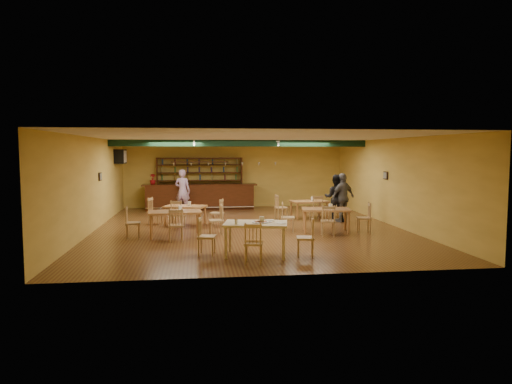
{
  "coord_description": "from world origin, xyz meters",
  "views": [
    {
      "loc": [
        -1.68,
        -15.15,
        2.54
      ],
      "look_at": [
        0.32,
        0.6,
        1.15
      ],
      "focal_mm": 32.3,
      "sensor_mm": 36.0,
      "label": 1
    }
  ],
  "objects": [
    {
      "name": "near_table",
      "position": [
        -0.29,
        -4.13,
        0.41
      ],
      "size": [
        1.68,
        1.25,
        0.82
      ],
      "primitive_type": "cube",
      "rotation": [
        0.0,
        0.0,
        -0.19
      ],
      "color": "#D1BC8C",
      "rests_on": "ground"
    },
    {
      "name": "track_rail_left",
      "position": [
        -1.8,
        3.4,
        2.94
      ],
      "size": [
        0.05,
        2.5,
        0.05
      ],
      "primitive_type": "cube",
      "color": "white",
      "rests_on": "ceiling"
    },
    {
      "name": "dining_table_d",
      "position": [
        2.34,
        -1.09,
        0.37
      ],
      "size": [
        1.64,
        1.15,
        0.75
      ],
      "primitive_type": "cube",
      "rotation": [
        0.0,
        0.0,
        -0.18
      ],
      "color": "#AB773C",
      "rests_on": "ground"
    },
    {
      "name": "patron_bar",
      "position": [
        -2.32,
        4.33,
        0.91
      ],
      "size": [
        0.77,
        0.62,
        1.81
      ],
      "primitive_type": "imported",
      "rotation": [
        0.0,
        0.0,
        2.81
      ],
      "color": "#9D54B7",
      "rests_on": "ground"
    },
    {
      "name": "pizza_tray",
      "position": [
        -0.18,
        -4.13,
        0.82
      ],
      "size": [
        0.45,
        0.45,
        0.01
      ],
      "primitive_type": "cylinder",
      "rotation": [
        0.0,
        0.0,
        -0.14
      ],
      "color": "silver",
      "rests_on": "near_table"
    },
    {
      "name": "dining_table_c",
      "position": [
        -2.36,
        -1.34,
        0.39
      ],
      "size": [
        1.62,
        1.05,
        0.78
      ],
      "primitive_type": "cube",
      "rotation": [
        0.0,
        0.0,
        0.08
      ],
      "color": "#AB773C",
      "rests_on": "ground"
    },
    {
      "name": "side_plate",
      "position": [
        0.31,
        -4.35,
        0.82
      ],
      "size": [
        0.26,
        0.26,
        0.01
      ],
      "primitive_type": "cylinder",
      "rotation": [
        0.0,
        0.0,
        -0.19
      ],
      "color": "white",
      "rests_on": "near_table"
    },
    {
      "name": "picture_left",
      "position": [
        -4.97,
        1.0,
        1.7
      ],
      "size": [
        0.04,
        0.34,
        0.28
      ],
      "primitive_type": "cube",
      "color": "black",
      "rests_on": "wall_left"
    },
    {
      "name": "floor",
      "position": [
        0.0,
        0.0,
        0.0
      ],
      "size": [
        12.0,
        12.0,
        0.0
      ],
      "primitive_type": "plane",
      "color": "#532D17",
      "rests_on": "ground"
    },
    {
      "name": "ceiling_beam",
      "position": [
        0.0,
        2.8,
        2.87
      ],
      "size": [
        10.0,
        0.3,
        0.25
      ],
      "primitive_type": "cube",
      "color": "black",
      "rests_on": "ceiling"
    },
    {
      "name": "poinsettia",
      "position": [
        -3.61,
        5.15,
        1.36
      ],
      "size": [
        0.33,
        0.33,
        0.46
      ],
      "primitive_type": "imported",
      "rotation": [
        0.0,
        0.0,
        0.35
      ],
      "color": "maroon",
      "rests_on": "bar_counter"
    },
    {
      "name": "track_rail_right",
      "position": [
        1.4,
        3.4,
        2.94
      ],
      "size": [
        0.05,
        2.5,
        0.05
      ],
      "primitive_type": "cube",
      "color": "white",
      "rests_on": "ceiling"
    },
    {
      "name": "ac_unit",
      "position": [
        -4.8,
        4.2,
        2.35
      ],
      "size": [
        0.34,
        0.7,
        0.48
      ],
      "primitive_type": "cube",
      "color": "white",
      "rests_on": "wall_left"
    },
    {
      "name": "picture_right",
      "position": [
        4.97,
        0.5,
        1.7
      ],
      "size": [
        0.04,
        0.34,
        0.28
      ],
      "primitive_type": "cube",
      "color": "black",
      "rests_on": "wall_right"
    },
    {
      "name": "back_bar_hutch",
      "position": [
        -1.58,
        5.78,
        1.14
      ],
      "size": [
        3.84,
        0.4,
        2.28
      ],
      "primitive_type": "cube",
      "color": "#34190A",
      "rests_on": "ground"
    },
    {
      "name": "pizza_server",
      "position": [
        -0.01,
        -4.07,
        0.83
      ],
      "size": [
        0.27,
        0.3,
        0.0
      ],
      "primitive_type": "cube",
      "rotation": [
        0.0,
        0.0,
        -0.88
      ],
      "color": "silver",
      "rests_on": "pizza_tray"
    },
    {
      "name": "dining_table_b",
      "position": [
        2.53,
        1.9,
        0.34
      ],
      "size": [
        1.47,
        1.02,
        0.68
      ],
      "primitive_type": "cube",
      "rotation": [
        0.0,
        0.0,
        0.16
      ],
      "color": "#AB773C",
      "rests_on": "ground"
    },
    {
      "name": "patron_right_b",
      "position": [
        3.54,
        0.91,
        0.89
      ],
      "size": [
        1.12,
        0.85,
        1.77
      ],
      "primitive_type": "imported",
      "rotation": [
        0.0,
        0.0,
        3.6
      ],
      "color": "slate",
      "rests_on": "ground"
    },
    {
      "name": "dining_table_a",
      "position": [
        -2.12,
        0.82,
        0.34
      ],
      "size": [
        1.56,
        1.23,
        0.68
      ],
      "primitive_type": "cube",
      "rotation": [
        0.0,
        0.0,
        -0.34
      ],
      "color": "#AB773C",
      "rests_on": "ground"
    },
    {
      "name": "bar_counter",
      "position": [
        -1.58,
        5.15,
        0.56
      ],
      "size": [
        4.96,
        0.85,
        1.13
      ],
      "primitive_type": "cube",
      "color": "#34190A",
      "rests_on": "ground"
    },
    {
      "name": "napkin_stack",
      "position": [
        0.1,
        -3.91,
        0.83
      ],
      "size": [
        0.2,
        0.16,
        0.03
      ],
      "primitive_type": "cube",
      "rotation": [
        0.0,
        0.0,
        -0.03
      ],
      "color": "white",
      "rests_on": "near_table"
    },
    {
      "name": "parmesan_shaker",
      "position": [
        -0.78,
        -4.29,
        0.87
      ],
      "size": [
        0.09,
        0.09,
        0.11
      ],
      "primitive_type": "cylinder",
      "rotation": [
        0.0,
        0.0,
        -0.19
      ],
      "color": "#EAE5C6",
      "rests_on": "near_table"
    },
    {
      "name": "patron_right_a",
      "position": [
        3.33,
        1.1,
        0.86
      ],
      "size": [
        1.03,
        0.94,
        1.72
      ],
      "primitive_type": "imported",
      "rotation": [
        0.0,
        0.0,
        2.71
      ],
      "color": "black",
      "rests_on": "ground"
    }
  ]
}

